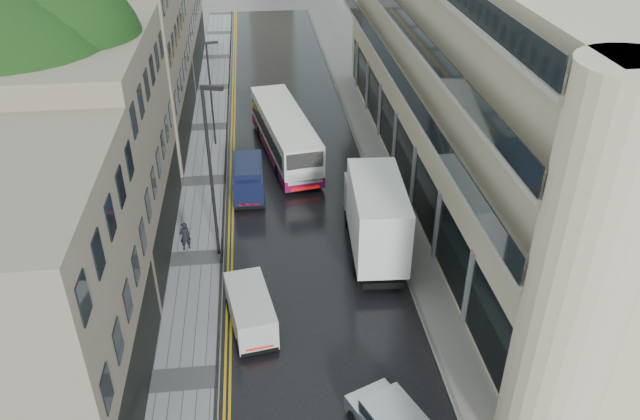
{
  "coord_description": "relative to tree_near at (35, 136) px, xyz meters",
  "views": [
    {
      "loc": [
        -2.39,
        -7.33,
        18.96
      ],
      "look_at": [
        0.39,
        18.0,
        3.31
      ],
      "focal_mm": 35.0,
      "sensor_mm": 36.0,
      "label": 1
    }
  ],
  "objects": [
    {
      "name": "white_van",
      "position": [
        8.83,
        -7.67,
        -6.03
      ],
      "size": [
        2.32,
        4.17,
        1.78
      ],
      "primitive_type": null,
      "rotation": [
        0.0,
        0.0,
        0.17
      ],
      "color": "silver",
      "rests_on": "road"
    },
    {
      "name": "road",
      "position": [
        12.5,
        7.5,
        -6.94
      ],
      "size": [
        9.0,
        85.0,
        0.02
      ],
      "primitive_type": "cube",
      "color": "black",
      "rests_on": "ground"
    },
    {
      "name": "modern_block",
      "position": [
        22.8,
        6.0,
        0.05
      ],
      "size": [
        8.0,
        40.0,
        14.0
      ],
      "primitive_type": null,
      "color": "beige",
      "rests_on": "ground"
    },
    {
      "name": "lamp_post_near",
      "position": [
        7.78,
        -0.51,
        -2.29
      ],
      "size": [
        1.05,
        0.47,
        9.07
      ],
      "primitive_type": null,
      "rotation": [
        0.0,
        0.0,
        -0.24
      ],
      "color": "black",
      "rests_on": "left_sidewalk"
    },
    {
      "name": "white_lorry",
      "position": [
        14.57,
        -2.8,
        -4.77
      ],
      "size": [
        2.92,
        8.35,
        4.32
      ],
      "primitive_type": null,
      "rotation": [
        0.0,
        0.0,
        -0.06
      ],
      "color": "white",
      "rests_on": "road"
    },
    {
      "name": "cream_bus",
      "position": [
        11.28,
        7.43,
        -5.42
      ],
      "size": [
        4.23,
        11.27,
        3.0
      ],
      "primitive_type": null,
      "rotation": [
        0.0,
        0.0,
        0.16
      ],
      "color": "white",
      "rests_on": "road"
    },
    {
      "name": "tree_far",
      "position": [
        0.3,
        13.0,
        -0.72
      ],
      "size": [
        9.24,
        9.24,
        12.46
      ],
      "primitive_type": null,
      "color": "black",
      "rests_on": "ground"
    },
    {
      "name": "navy_van",
      "position": [
        8.61,
        4.28,
        -5.81
      ],
      "size": [
        1.76,
        4.39,
        2.24
      ],
      "primitive_type": null,
      "rotation": [
        0.0,
        0.0,
        0.0
      ],
      "color": "#0E1434",
      "rests_on": "road"
    },
    {
      "name": "right_sidewalk",
      "position": [
        17.9,
        7.5,
        -6.89
      ],
      "size": [
        1.8,
        85.0,
        0.12
      ],
      "primitive_type": "cube",
      "color": "slate",
      "rests_on": "ground"
    },
    {
      "name": "old_shop_row",
      "position": [
        3.05,
        10.0,
        -0.95
      ],
      "size": [
        4.5,
        56.0,
        12.0
      ],
      "primitive_type": null,
      "color": "gray",
      "rests_on": "ground"
    },
    {
      "name": "left_sidewalk",
      "position": [
        6.65,
        7.5,
        -6.89
      ],
      "size": [
        2.7,
        85.0,
        0.12
      ],
      "primitive_type": "cube",
      "color": "gray",
      "rests_on": "ground"
    },
    {
      "name": "tree_near",
      "position": [
        0.0,
        0.0,
        0.0
      ],
      "size": [
        10.56,
        10.56,
        13.89
      ],
      "primitive_type": null,
      "color": "black",
      "rests_on": "ground"
    },
    {
      "name": "pedestrian",
      "position": [
        6.08,
        0.07,
        -6.02
      ],
      "size": [
        0.69,
        0.59,
        1.61
      ],
      "primitive_type": "imported",
      "rotation": [
        0.0,
        0.0,
        3.57
      ],
      "color": "black",
      "rests_on": "left_sidewalk"
    },
    {
      "name": "lamp_post_far",
      "position": [
        7.18,
        12.78,
        -3.26
      ],
      "size": [
        0.82,
        0.33,
        7.13
      ],
      "primitive_type": null,
      "rotation": [
        0.0,
        0.0,
        0.2
      ],
      "color": "black",
      "rests_on": "left_sidewalk"
    }
  ]
}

